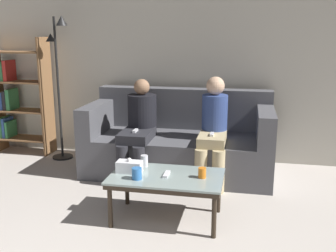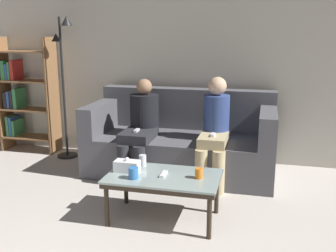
% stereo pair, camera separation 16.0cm
% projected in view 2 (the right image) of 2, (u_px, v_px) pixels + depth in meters
% --- Properties ---
extents(wall_back, '(12.00, 0.06, 2.60)m').
position_uv_depth(wall_back, '(191.00, 57.00, 4.90)').
color(wall_back, '#B7B2A3').
rests_on(wall_back, ground_plane).
extents(couch, '(2.12, 0.97, 0.94)m').
position_uv_depth(couch, '(182.00, 143.00, 4.61)').
color(couch, '#515156').
rests_on(couch, ground_plane).
extents(coffee_table, '(0.97, 0.57, 0.41)m').
position_uv_depth(coffee_table, '(164.00, 180.00, 3.39)').
color(coffee_table, '#8C9E99').
rests_on(coffee_table, ground_plane).
extents(cup_near_left, '(0.07, 0.07, 0.10)m').
position_uv_depth(cup_near_left, '(143.00, 160.00, 3.60)').
color(cup_near_left, silver).
rests_on(cup_near_left, coffee_table).
extents(cup_near_right, '(0.07, 0.07, 0.09)m').
position_uv_depth(cup_near_right, '(199.00, 173.00, 3.30)').
color(cup_near_right, orange).
rests_on(cup_near_right, coffee_table).
extents(cup_far_center, '(0.08, 0.08, 0.10)m').
position_uv_depth(cup_far_center, '(133.00, 173.00, 3.29)').
color(cup_far_center, '#3372BF').
rests_on(cup_far_center, coffee_table).
extents(tissue_box, '(0.22, 0.12, 0.13)m').
position_uv_depth(tissue_box, '(127.00, 166.00, 3.45)').
color(tissue_box, white).
rests_on(tissue_box, coffee_table).
extents(game_remote, '(0.04, 0.15, 0.02)m').
position_uv_depth(game_remote, '(164.00, 174.00, 3.38)').
color(game_remote, white).
rests_on(game_remote, coffee_table).
extents(bookshelf, '(0.76, 0.32, 1.55)m').
position_uv_depth(bookshelf, '(22.00, 95.00, 5.35)').
color(bookshelf, brown).
rests_on(bookshelf, ground_plane).
extents(standing_lamp, '(0.31, 0.26, 1.80)m').
position_uv_depth(standing_lamp, '(64.00, 73.00, 4.96)').
color(standing_lamp, black).
rests_on(standing_lamp, ground_plane).
extents(seated_person_left_end, '(0.33, 0.72, 1.10)m').
position_uv_depth(seated_person_left_end, '(141.00, 125.00, 4.41)').
color(seated_person_left_end, '#28282D').
rests_on(seated_person_left_end, ground_plane).
extents(seated_person_mid_left, '(0.31, 0.66, 1.14)m').
position_uv_depth(seated_person_mid_left, '(215.00, 128.00, 4.21)').
color(seated_person_mid_left, tan).
rests_on(seated_person_mid_left, ground_plane).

